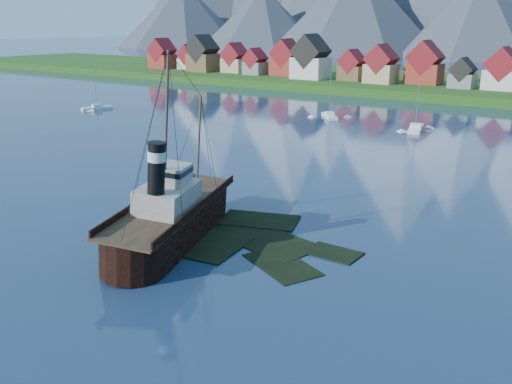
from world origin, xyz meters
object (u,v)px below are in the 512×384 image
Objects in this scene: tugboat_wreck at (179,214)px; sailboat_c at (329,116)px; sailboat_e at (416,129)px; sailboat_b at (97,108)px.

tugboat_wreck reaches higher than sailboat_c.
sailboat_e is (25.58, -4.54, 0.00)m from sailboat_c.
sailboat_b is at bearing 179.14° from sailboat_e.
tugboat_wreck is at bearing -103.86° from sailboat_e.
sailboat_b is at bearing 162.16° from sailboat_c.
tugboat_wreck is 2.36× the size of sailboat_c.
sailboat_b is 1.01× the size of sailboat_c.
sailboat_c is 0.97× the size of sailboat_e.
sailboat_e is at bearing 71.11° from tugboat_wreck.
sailboat_c is (-27.33, 88.48, -2.67)m from tugboat_wreck.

